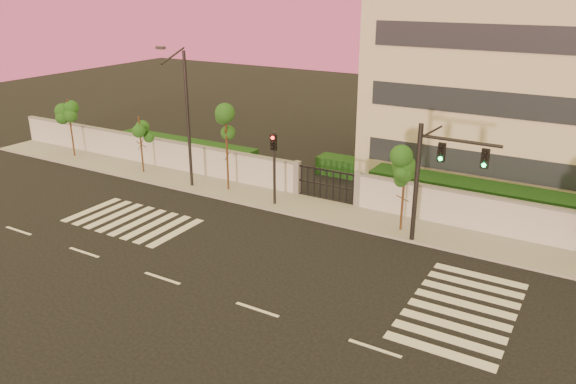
# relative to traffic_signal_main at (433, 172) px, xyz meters

# --- Properties ---
(ground) EXTENTS (120.00, 120.00, 0.00)m
(ground) POSITION_rel_traffic_signal_main_xyz_m (-3.98, -9.17, -3.84)
(ground) COLOR black
(ground) RESTS_ON ground
(sidewalk) EXTENTS (60.00, 3.00, 0.15)m
(sidewalk) POSITION_rel_traffic_signal_main_xyz_m (-3.98, 1.33, -3.76)
(sidewalk) COLOR gray
(sidewalk) RESTS_ON ground
(perimeter_wall) EXTENTS (60.00, 0.36, 2.20)m
(perimeter_wall) POSITION_rel_traffic_signal_main_xyz_m (-3.88, 2.83, -2.77)
(perimeter_wall) COLOR #ADB0B5
(perimeter_wall) RESTS_ON ground
(hedge_row) EXTENTS (41.00, 4.25, 1.80)m
(hedge_row) POSITION_rel_traffic_signal_main_xyz_m (-2.82, 5.56, -3.02)
(hedge_row) COLOR black
(hedge_row) RESTS_ON ground
(road_markings) EXTENTS (57.00, 7.62, 0.02)m
(road_markings) POSITION_rel_traffic_signal_main_xyz_m (-5.57, -5.42, -3.83)
(road_markings) COLOR silver
(road_markings) RESTS_ON ground
(street_tree_a) EXTENTS (1.46, 1.16, 4.36)m
(street_tree_a) POSITION_rel_traffic_signal_main_xyz_m (-27.27, 1.43, -0.62)
(street_tree_a) COLOR #382314
(street_tree_a) RESTS_ON ground
(street_tree_b) EXTENTS (1.37, 1.09, 4.01)m
(street_tree_b) POSITION_rel_traffic_signal_main_xyz_m (-20.08, 1.19, -0.89)
(street_tree_b) COLOR #382314
(street_tree_b) RESTS_ON ground
(street_tree_c) EXTENTS (1.61, 1.29, 5.37)m
(street_tree_c) POSITION_rel_traffic_signal_main_xyz_m (-13.02, 1.32, 0.11)
(street_tree_c) COLOR #382314
(street_tree_c) RESTS_ON ground
(street_tree_d) EXTENTS (1.47, 1.17, 4.44)m
(street_tree_d) POSITION_rel_traffic_signal_main_xyz_m (-1.64, 0.87, -0.57)
(street_tree_d) COLOR #382314
(street_tree_d) RESTS_ON ground
(traffic_signal_main) EXTENTS (3.84, 0.38, 6.07)m
(traffic_signal_main) POSITION_rel_traffic_signal_main_xyz_m (0.00, 0.00, 0.00)
(traffic_signal_main) COLOR black
(traffic_signal_main) RESTS_ON ground
(traffic_signal_secondary) EXTENTS (0.35, 0.34, 4.45)m
(traffic_signal_secondary) POSITION_rel_traffic_signal_main_xyz_m (-9.26, 0.64, -1.02)
(traffic_signal_secondary) COLOR black
(traffic_signal_secondary) RESTS_ON ground
(streetlight_west) EXTENTS (0.53, 2.15, 8.92)m
(streetlight_west) POSITION_rel_traffic_signal_main_xyz_m (-15.48, 0.53, 0.98)
(streetlight_west) COLOR black
(streetlight_west) RESTS_ON ground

